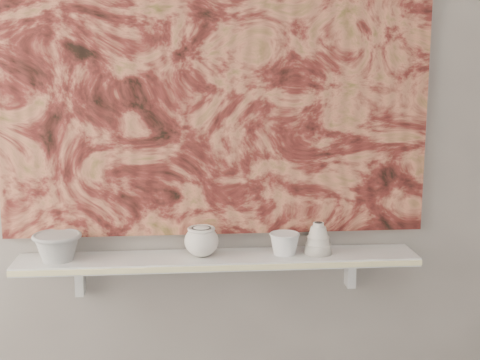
{
  "coord_description": "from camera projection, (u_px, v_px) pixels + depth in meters",
  "views": [
    {
      "loc": [
        -0.12,
        -0.74,
        1.63
      ],
      "look_at": [
        0.07,
        1.49,
        1.2
      ],
      "focal_mm": 50.0,
      "sensor_mm": 36.0,
      "label": 1
    }
  ],
  "objects": [
    {
      "name": "bowl_grey",
      "position": [
        57.0,
        246.0,
        2.28
      ],
      "size": [
        0.21,
        0.21,
        0.1
      ],
      "primitive_type": null,
      "rotation": [
        0.0,
        0.0,
        -0.36
      ],
      "color": "#9A9A97",
      "rests_on": "shelf"
    },
    {
      "name": "wall_back",
      "position": [
        216.0,
        133.0,
        2.35
      ],
      "size": [
        3.6,
        0.0,
        3.6
      ],
      "primitive_type": "plane",
      "rotation": [
        1.57,
        0.0,
        0.0
      ],
      "color": "gray",
      "rests_on": "floor"
    },
    {
      "name": "cup_cream",
      "position": [
        201.0,
        241.0,
        2.32
      ],
      "size": [
        0.15,
        0.15,
        0.11
      ],
      "primitive_type": null,
      "rotation": [
        0.0,
        0.0,
        -0.33
      ],
      "color": "silver",
      "rests_on": "shelf"
    },
    {
      "name": "bowl_white",
      "position": [
        285.0,
        243.0,
        2.35
      ],
      "size": [
        0.12,
        0.12,
        0.08
      ],
      "primitive_type": null,
      "rotation": [
        0.0,
        0.0,
        -0.14
      ],
      "color": "silver",
      "rests_on": "shelf"
    },
    {
      "name": "bracket_left",
      "position": [
        80.0,
        278.0,
        2.37
      ],
      "size": [
        0.03,
        0.06,
        0.12
      ],
      "primitive_type": "cube",
      "color": "silver",
      "rests_on": "wall_back"
    },
    {
      "name": "bracket_right",
      "position": [
        350.0,
        270.0,
        2.46
      ],
      "size": [
        0.03,
        0.06,
        0.12
      ],
      "primitive_type": "cube",
      "color": "silver",
      "rests_on": "wall_back"
    },
    {
      "name": "painting",
      "position": [
        216.0,
        79.0,
        2.3
      ],
      "size": [
        1.5,
        0.02,
        1.1
      ],
      "primitive_type": "cube",
      "color": "maroon",
      "rests_on": "wall_back"
    },
    {
      "name": "house_motif",
      "position": [
        342.0,
        166.0,
        2.38
      ],
      "size": [
        0.09,
        0.0,
        0.08
      ],
      "primitive_type": "cube",
      "color": "black",
      "rests_on": "painting"
    },
    {
      "name": "bell_vessel",
      "position": [
        318.0,
        238.0,
        2.36
      ],
      "size": [
        0.12,
        0.12,
        0.11
      ],
      "primitive_type": null,
      "rotation": [
        0.0,
        0.0,
        0.19
      ],
      "color": "silver",
      "rests_on": "shelf"
    },
    {
      "name": "shelf_stripe",
      "position": [
        220.0,
        268.0,
        2.25
      ],
      "size": [
        1.4,
        0.01,
        0.02
      ],
      "primitive_type": "cube",
      "color": "beige",
      "rests_on": "shelf"
    },
    {
      "name": "shelf",
      "position": [
        218.0,
        260.0,
        2.34
      ],
      "size": [
        1.4,
        0.18,
        0.03
      ],
      "primitive_type": "cube",
      "color": "silver",
      "rests_on": "wall_back"
    }
  ]
}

